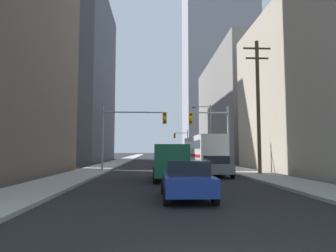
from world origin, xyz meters
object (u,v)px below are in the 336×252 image
at_px(cargo_van_green, 170,160).
at_px(sedan_beige, 164,159).
at_px(sedan_grey, 216,166).
at_px(sedan_red, 166,162).
at_px(traffic_signal_near_left, 132,126).
at_px(traffic_signal_near_right, 211,127).
at_px(city_bus, 203,150).
at_px(sedan_blue, 187,179).
at_px(traffic_signal_far_right, 182,140).

xyz_separation_m(cargo_van_green, sedan_beige, (0.25, 17.51, -0.52)).
distance_m(sedan_grey, sedan_red, 8.76).
relative_size(traffic_signal_near_left, traffic_signal_near_right, 1.00).
height_order(city_bus, sedan_red, city_bus).
bearing_deg(sedan_beige, sedan_grey, -77.92).
xyz_separation_m(city_bus, sedan_blue, (-4.08, -20.09, -1.16)).
bearing_deg(sedan_blue, sedan_grey, 71.28).
height_order(traffic_signal_near_left, traffic_signal_far_right, same).
height_order(sedan_grey, sedan_beige, same).
xyz_separation_m(sedan_grey, sedan_beige, (-3.24, 15.13, 0.00)).
height_order(sedan_blue, sedan_grey, same).
bearing_deg(sedan_red, cargo_van_green, -91.23).
height_order(sedan_beige, traffic_signal_near_left, traffic_signal_near_left).
height_order(city_bus, cargo_van_green, city_bus).
height_order(sedan_blue, traffic_signal_near_left, traffic_signal_near_left).
distance_m(cargo_van_green, traffic_signal_near_right, 9.42).
bearing_deg(city_bus, sedan_grey, -94.56).
distance_m(sedan_beige, traffic_signal_near_left, 10.68).
bearing_deg(sedan_blue, traffic_signal_far_right, 84.65).
distance_m(city_bus, sedan_beige, 6.26).
bearing_deg(city_bus, traffic_signal_far_right, 89.25).
height_order(cargo_van_green, sedan_blue, cargo_van_green).
distance_m(traffic_signal_near_left, traffic_signal_far_right, 33.12).
bearing_deg(city_bus, cargo_van_green, -108.54).
relative_size(city_bus, traffic_signal_near_left, 1.93).
bearing_deg(traffic_signal_near_left, traffic_signal_far_right, 76.48).
relative_size(sedan_beige, traffic_signal_near_right, 0.70).
bearing_deg(sedan_grey, traffic_signal_near_left, 139.70).
bearing_deg(sedan_beige, traffic_signal_far_right, 78.91).
bearing_deg(sedan_blue, traffic_signal_near_left, 102.35).
relative_size(sedan_blue, sedan_beige, 1.00).
height_order(sedan_grey, traffic_signal_near_left, traffic_signal_near_left).
bearing_deg(traffic_signal_far_right, sedan_grey, -91.81).
xyz_separation_m(traffic_signal_near_right, traffic_signal_far_right, (0.41, 32.20, -0.04)).
distance_m(sedan_red, traffic_signal_far_right, 30.13).
bearing_deg(traffic_signal_near_left, sedan_blue, -77.65).
relative_size(city_bus, traffic_signal_far_right, 1.93).
relative_size(sedan_blue, traffic_signal_far_right, 0.70).
relative_size(sedan_blue, traffic_signal_near_left, 0.70).
relative_size(city_bus, sedan_beige, 2.73).
height_order(sedan_grey, sedan_red, same).
relative_size(city_bus, sedan_grey, 2.73).
height_order(sedan_red, traffic_signal_near_right, traffic_signal_near_right).
xyz_separation_m(sedan_beige, traffic_signal_near_right, (4.03, -9.58, 3.27)).
xyz_separation_m(sedan_blue, sedan_beige, (-0.00, 24.69, 0.00)).
bearing_deg(traffic_signal_far_right, sedan_red, -98.55).
bearing_deg(sedan_grey, city_bus, 85.44).
bearing_deg(sedan_grey, traffic_signal_near_right, 81.94).
bearing_deg(sedan_grey, sedan_beige, 102.08).
bearing_deg(traffic_signal_near_right, sedan_blue, -104.91).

